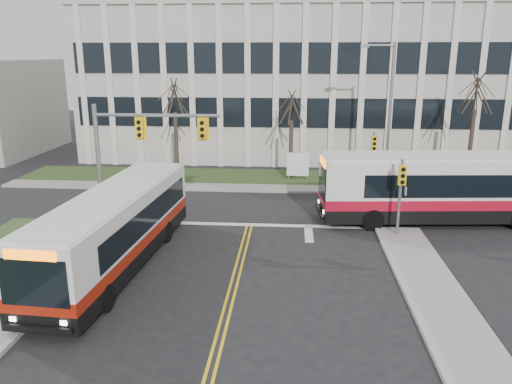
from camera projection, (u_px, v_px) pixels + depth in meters
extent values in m
plane|color=black|center=(230.00, 301.00, 17.77)|extent=(120.00, 120.00, 0.00)
cube|color=#9E9B93|center=(337.00, 190.00, 31.99)|extent=(44.00, 1.60, 0.14)
cube|color=#2C471E|center=(333.00, 179.00, 34.69)|extent=(44.00, 5.00, 0.12)
cube|color=beige|center=(326.00, 83.00, 44.63)|extent=(40.00, 16.00, 12.00)
cylinder|color=slate|center=(99.00, 168.00, 24.39)|extent=(0.22, 0.22, 6.20)
cylinder|color=slate|center=(157.00, 115.00, 23.47)|extent=(6.00, 0.16, 0.16)
cube|color=yellow|center=(140.00, 128.00, 23.55)|extent=(0.34, 0.24, 0.92)
cube|color=yellow|center=(203.00, 129.00, 23.33)|extent=(0.34, 0.24, 0.92)
cylinder|color=slate|center=(399.00, 199.00, 23.47)|extent=(0.14, 0.14, 3.80)
cube|color=yellow|center=(402.00, 175.00, 22.95)|extent=(0.34, 0.24, 0.92)
cylinder|color=slate|center=(372.00, 161.00, 31.63)|extent=(0.14, 0.14, 3.80)
cube|color=yellow|center=(374.00, 143.00, 31.12)|extent=(0.34, 0.24, 0.92)
cylinder|color=slate|center=(390.00, 118.00, 31.51)|extent=(0.20, 0.20, 9.20)
cylinder|color=slate|center=(380.00, 45.00, 30.40)|extent=(1.80, 0.14, 0.14)
cube|color=slate|center=(365.00, 46.00, 30.48)|extent=(0.50, 0.25, 0.18)
cylinder|color=slate|center=(289.00, 174.00, 34.31)|extent=(0.08, 0.08, 1.00)
cylinder|color=slate|center=(306.00, 174.00, 34.23)|extent=(0.08, 0.08, 1.00)
cube|color=white|center=(298.00, 164.00, 34.08)|extent=(1.50, 0.12, 1.60)
cylinder|color=#42352B|center=(176.00, 145.00, 34.88)|extent=(0.28, 0.28, 4.62)
cylinder|color=#42352B|center=(291.00, 150.00, 34.56)|extent=(0.28, 0.28, 4.09)
cylinder|color=#42352B|center=(470.00, 147.00, 33.39)|extent=(0.28, 0.28, 4.95)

